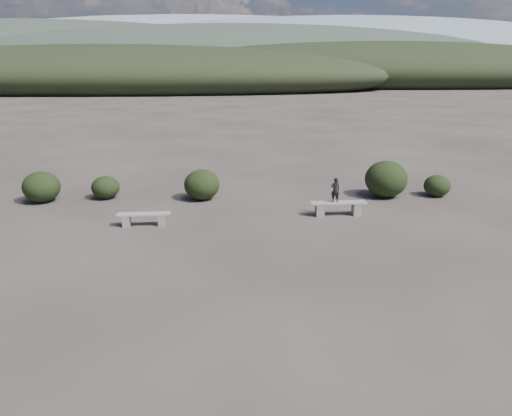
{
  "coord_description": "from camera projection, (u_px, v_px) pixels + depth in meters",
  "views": [
    {
      "loc": [
        -0.77,
        -10.7,
        5.24
      ],
      "look_at": [
        -0.16,
        3.5,
        1.1
      ],
      "focal_mm": 35.0,
      "sensor_mm": 36.0,
      "label": 1
    }
  ],
  "objects": [
    {
      "name": "bench_right",
      "position": [
        338.0,
        207.0,
        17.75
      ],
      "size": [
        2.02,
        0.49,
        0.5
      ],
      "rotation": [
        0.0,
        0.0,
        0.04
      ],
      "color": "slate",
      "rests_on": "ground"
    },
    {
      "name": "shrub_a",
      "position": [
        106.0,
        187.0,
        19.94
      ],
      "size": [
        1.11,
        1.11,
        0.91
      ],
      "primitive_type": "ellipsoid",
      "color": "black",
      "rests_on": "ground"
    },
    {
      "name": "seated_person",
      "position": [
        335.0,
        190.0,
        17.56
      ],
      "size": [
        0.34,
        0.24,
        0.88
      ],
      "primitive_type": "imported",
      "rotation": [
        0.0,
        0.0,
        3.25
      ],
      "color": "black",
      "rests_on": "bench_right"
    },
    {
      "name": "shrub_f",
      "position": [
        41.0,
        187.0,
        19.4
      ],
      "size": [
        1.42,
        1.42,
        1.2
      ],
      "primitive_type": "ellipsoid",
      "color": "black",
      "rests_on": "ground"
    },
    {
      "name": "shrub_d",
      "position": [
        386.0,
        179.0,
        20.1
      ],
      "size": [
        1.69,
        1.69,
        1.48
      ],
      "primitive_type": "ellipsoid",
      "color": "black",
      "rests_on": "ground"
    },
    {
      "name": "shrub_e",
      "position": [
        437.0,
        186.0,
        20.27
      ],
      "size": [
        1.06,
        1.06,
        0.88
      ],
      "primitive_type": "ellipsoid",
      "color": "black",
      "rests_on": "ground"
    },
    {
      "name": "mountain_ridges",
      "position": [
        224.0,
        54.0,
        333.63
      ],
      "size": [
        500.0,
        400.0,
        56.0
      ],
      "color": "black",
      "rests_on": "ground"
    },
    {
      "name": "shrub_b",
      "position": [
        202.0,
        185.0,
        19.74
      ],
      "size": [
        1.41,
        1.41,
        1.21
      ],
      "primitive_type": "ellipsoid",
      "color": "black",
      "rests_on": "ground"
    },
    {
      "name": "ground",
      "position": [
        269.0,
        294.0,
        11.76
      ],
      "size": [
        1200.0,
        1200.0,
        0.0
      ],
      "primitive_type": "plane",
      "color": "#322B27",
      "rests_on": "ground"
    },
    {
      "name": "bench_left",
      "position": [
        144.0,
        218.0,
        16.62
      ],
      "size": [
        1.77,
        0.46,
        0.44
      ],
      "rotation": [
        0.0,
        0.0,
        0.06
      ],
      "color": "slate",
      "rests_on": "ground"
    }
  ]
}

